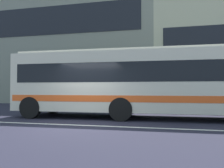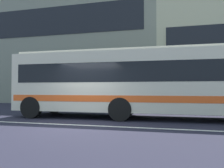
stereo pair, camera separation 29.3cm
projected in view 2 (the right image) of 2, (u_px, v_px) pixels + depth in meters
name	position (u px, v px, depth m)	size (l,w,h in m)	color
ground_plane	(75.00, 125.00, 8.29)	(160.00, 160.00, 0.00)	#232232
lane_centre_line	(75.00, 125.00, 8.29)	(60.00, 0.16, 0.01)	silver
hedge_row_far	(169.00, 103.00, 13.64)	(12.74, 1.10, 0.92)	#2C601E
apartment_block_left	(50.00, 45.00, 26.00)	(25.25, 10.03, 13.26)	gray
transit_bus	(140.00, 81.00, 10.24)	(12.00, 2.76, 3.14)	beige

